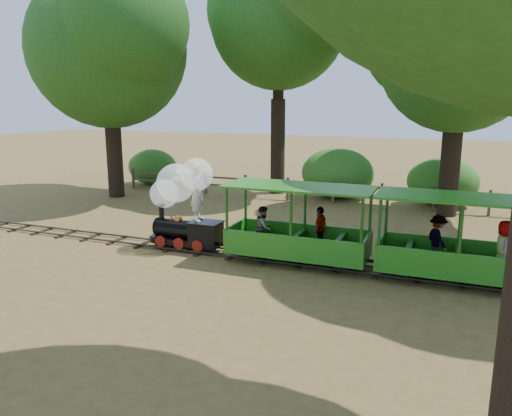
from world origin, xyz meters
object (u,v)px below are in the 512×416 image
at_px(carriage_front, 296,234).
at_px(carriage_rear, 461,250).
at_px(fence, 310,189).
at_px(locomotive, 182,197).

bearing_deg(carriage_front, carriage_rear, 0.02).
bearing_deg(fence, carriage_front, -77.20).
bearing_deg(fence, carriage_rear, -53.45).
bearing_deg(carriage_rear, locomotive, 179.54).
bearing_deg(fence, locomotive, -101.87).
xyz_separation_m(carriage_rear, fence, (-5.92, 7.99, -0.26)).
bearing_deg(carriage_front, locomotive, 178.97).
relative_size(locomotive, carriage_rear, 0.71).
xyz_separation_m(carriage_front, carriage_rear, (4.10, 0.00, 0.03)).
relative_size(locomotive, carriage_front, 0.71).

